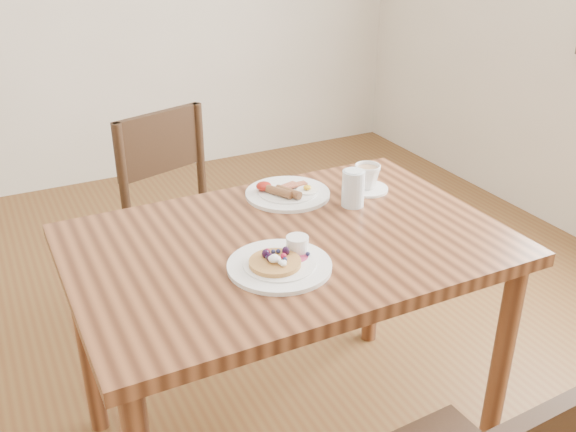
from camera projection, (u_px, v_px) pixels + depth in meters
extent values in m
cube|color=brown|center=(288.00, 245.00, 1.80)|extent=(1.20, 0.80, 0.04)
cylinder|color=brown|center=(501.00, 364.00, 1.91)|extent=(0.06, 0.06, 0.71)
cylinder|color=brown|center=(373.00, 262.00, 2.45)|extent=(0.06, 0.06, 0.71)
cylinder|color=brown|center=(86.00, 340.00, 2.01)|extent=(0.06, 0.06, 0.71)
cube|color=#301D11|center=(195.00, 230.00, 2.48)|extent=(0.53, 0.53, 0.04)
cylinder|color=#301D11|center=(189.00, 319.00, 2.36)|extent=(0.04, 0.04, 0.43)
cylinder|color=#301D11|center=(261.00, 282.00, 2.58)|extent=(0.04, 0.04, 0.43)
cylinder|color=#301D11|center=(136.00, 281.00, 2.59)|extent=(0.04, 0.04, 0.43)
cylinder|color=#301D11|center=(206.00, 251.00, 2.82)|extent=(0.04, 0.04, 0.43)
cylinder|color=#301D11|center=(200.00, 155.00, 2.62)|extent=(0.04, 0.04, 0.43)
cylinder|color=#301D11|center=(123.00, 179.00, 2.39)|extent=(0.04, 0.04, 0.43)
cube|color=#301D11|center=(160.00, 143.00, 2.47)|extent=(0.37, 0.14, 0.24)
cylinder|color=white|center=(279.00, 266.00, 1.64)|extent=(0.27, 0.27, 0.01)
cylinder|color=white|center=(279.00, 263.00, 1.64)|extent=(0.19, 0.19, 0.01)
cylinder|color=#B22D59|center=(295.00, 256.00, 1.67)|extent=(0.07, 0.07, 0.00)
cylinder|color=#C68C47|center=(275.00, 263.00, 1.63)|extent=(0.13, 0.13, 0.01)
ellipsoid|color=white|center=(274.00, 258.00, 1.61)|extent=(0.03, 0.03, 0.02)
ellipsoid|color=white|center=(284.00, 263.00, 1.60)|extent=(0.02, 0.02, 0.01)
cylinder|color=white|center=(297.00, 244.00, 1.69)|extent=(0.06, 0.06, 0.04)
cylinder|color=#591E07|center=(297.00, 238.00, 1.68)|extent=(0.05, 0.05, 0.00)
sphere|color=black|center=(283.00, 252.00, 1.64)|extent=(0.02, 0.02, 0.02)
sphere|color=#1E234C|center=(281.00, 250.00, 1.66)|extent=(0.01, 0.01, 0.01)
sphere|color=#1E234C|center=(274.00, 248.00, 1.67)|extent=(0.01, 0.01, 0.01)
sphere|color=#B21938|center=(271.00, 252.00, 1.65)|extent=(0.02, 0.02, 0.02)
sphere|color=black|center=(265.00, 253.00, 1.64)|extent=(0.02, 0.02, 0.02)
sphere|color=#1E234C|center=(263.00, 258.00, 1.62)|extent=(0.01, 0.01, 0.01)
sphere|color=black|center=(272.00, 257.00, 1.62)|extent=(0.02, 0.02, 0.02)
sphere|color=#1E234C|center=(277.00, 261.00, 1.61)|extent=(0.01, 0.01, 0.01)
sphere|color=#1E234C|center=(286.00, 260.00, 1.61)|extent=(0.01, 0.01, 0.01)
sphere|color=#B21938|center=(284.00, 255.00, 1.63)|extent=(0.02, 0.02, 0.02)
sphere|color=#1E234C|center=(311.00, 262.00, 1.63)|extent=(0.01, 0.01, 0.01)
sphere|color=#B21938|center=(309.00, 255.00, 1.66)|extent=(0.01, 0.01, 0.01)
cylinder|color=white|center=(288.00, 194.00, 2.05)|extent=(0.27, 0.27, 0.01)
cylinder|color=white|center=(288.00, 192.00, 2.04)|extent=(0.19, 0.19, 0.01)
cylinder|color=brown|center=(279.00, 192.00, 2.00)|extent=(0.06, 0.10, 0.03)
cylinder|color=brown|center=(288.00, 192.00, 2.00)|extent=(0.06, 0.10, 0.03)
cube|color=maroon|center=(286.00, 186.00, 2.07)|extent=(0.08, 0.04, 0.01)
cube|color=maroon|center=(295.00, 185.00, 2.06)|extent=(0.08, 0.03, 0.01)
cylinder|color=white|center=(307.00, 190.00, 2.04)|extent=(0.07, 0.07, 0.00)
ellipsoid|color=yellow|center=(307.00, 187.00, 2.03)|extent=(0.03, 0.03, 0.01)
ellipsoid|color=#A5190F|center=(264.00, 186.00, 2.04)|extent=(0.05, 0.05, 0.03)
cylinder|color=white|center=(366.00, 189.00, 2.09)|extent=(0.14, 0.14, 0.01)
imported|color=white|center=(367.00, 176.00, 2.07)|extent=(0.12, 0.12, 0.08)
cylinder|color=tan|center=(368.00, 168.00, 2.06)|extent=(0.07, 0.07, 0.00)
cylinder|color=silver|center=(353.00, 188.00, 1.96)|extent=(0.07, 0.07, 0.11)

